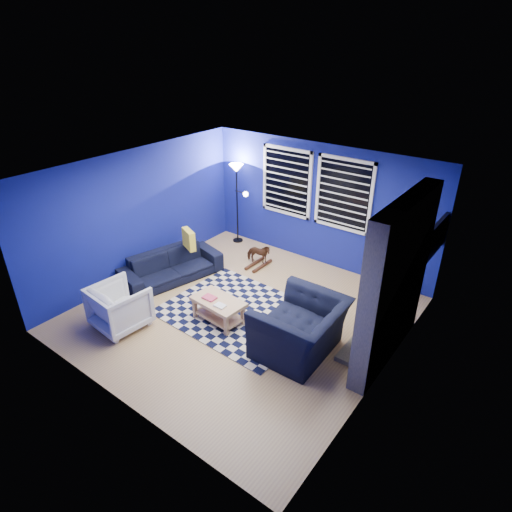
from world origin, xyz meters
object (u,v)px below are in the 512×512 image
Objects in this scene: tv at (436,238)px; sofa at (171,266)px; armchair_bent at (120,307)px; rocking_horse at (258,254)px; cabinet at (383,276)px; floor_lamp at (237,179)px; armchair_big at (300,328)px; coffee_table at (218,306)px.

sofa is (-4.29, -1.89, -1.11)m from tv.
armchair_bent reaches higher than rocking_horse.
rocking_horse is (0.58, 3.00, -0.09)m from armchair_bent.
cabinet is (2.40, 0.70, -0.01)m from rocking_horse.
tv is 4.82m from sofa.
floor_lamp is at bearing 176.75° from tv.
sofa is at bearing -97.69° from armchair_big.
cabinet reaches higher than coffee_table.
cabinet is (1.78, 2.64, -0.04)m from coffee_table.
cabinet is at bearing 56.08° from coffee_table.
floor_lamp reaches higher than sofa.
cabinet reaches higher than sofa.
tv is 3.71m from coffee_table.
tv is 3.45m from rocking_horse.
armchair_big is 1.57× the size of armchair_bent.
tv is at bearing -20.43° from cabinet.
armchair_big is at bearing -82.17° from sofa.
sofa is 3.01× the size of cabinet.
sofa is 1.08× the size of floor_lamp.
tv is at bearing -104.31° from rocking_horse.
floor_lamp reaches higher than armchair_bent.
armchair_big is 1.50m from coffee_table.
floor_lamp is (-0.52, 3.69, 1.12)m from armchair_bent.
armchair_big is 4.18m from floor_lamp.
tv is 0.77× the size of armchair_big.
armchair_big is (3.15, -0.34, 0.14)m from sofa.
armchair_bent reaches higher than coffee_table.
armchair_big is 1.99× the size of cabinet.
rocking_horse is at bearing -172.17° from tv.
coffee_table is (0.62, -1.95, 0.02)m from rocking_horse.
tv is at bearing -3.25° from floor_lamp.
tv is 1.43m from cabinet.
coffee_table is 0.51× the size of floor_lamp.
armchair_big is 2.49m from cabinet.
cabinet is at bearing -95.96° from rocking_horse.
armchair_big is at bearing -100.66° from cabinet.
cabinet is 0.36× the size of floor_lamp.
armchair_big is at bearing -152.34° from rocking_horse.
sofa is 1.63m from armchair_bent.
sofa is 3.18m from armchair_big.
tv is 2.68m from armchair_big.
tv reaches higher than cabinet.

